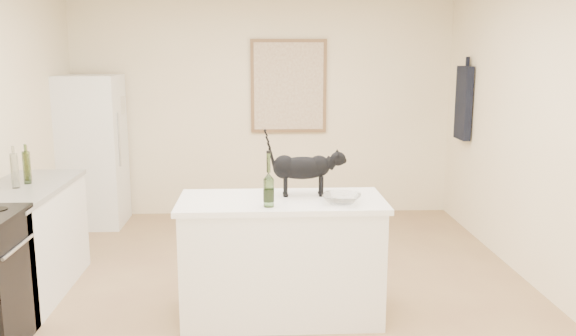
{
  "coord_description": "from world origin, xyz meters",
  "views": [
    {
      "loc": [
        -0.06,
        -4.43,
        1.95
      ],
      "look_at": [
        0.15,
        -0.15,
        1.12
      ],
      "focal_mm": 37.39,
      "sensor_mm": 36.0,
      "label": 1
    }
  ],
  "objects_px": {
    "fridge": "(92,151)",
    "glass_bowl": "(342,199)",
    "wine_bottle": "(269,182)",
    "black_cat": "(302,171)"
  },
  "relations": [
    {
      "from": "black_cat",
      "to": "wine_bottle",
      "type": "relative_size",
      "value": 1.55
    },
    {
      "from": "fridge",
      "to": "glass_bowl",
      "type": "distance_m",
      "value": 3.66
    },
    {
      "from": "fridge",
      "to": "glass_bowl",
      "type": "bearing_deg",
      "value": -47.55
    },
    {
      "from": "fridge",
      "to": "wine_bottle",
      "type": "distance_m",
      "value": 3.39
    },
    {
      "from": "black_cat",
      "to": "wine_bottle",
      "type": "xyz_separation_m",
      "value": [
        -0.25,
        -0.32,
        -0.01
      ]
    },
    {
      "from": "wine_bottle",
      "to": "fridge",
      "type": "bearing_deg",
      "value": 125.25
    },
    {
      "from": "fridge",
      "to": "black_cat",
      "type": "height_order",
      "value": "fridge"
    },
    {
      "from": "black_cat",
      "to": "glass_bowl",
      "type": "relative_size",
      "value": 1.96
    },
    {
      "from": "black_cat",
      "to": "wine_bottle",
      "type": "height_order",
      "value": "black_cat"
    },
    {
      "from": "glass_bowl",
      "to": "fridge",
      "type": "bearing_deg",
      "value": 132.45
    }
  ]
}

